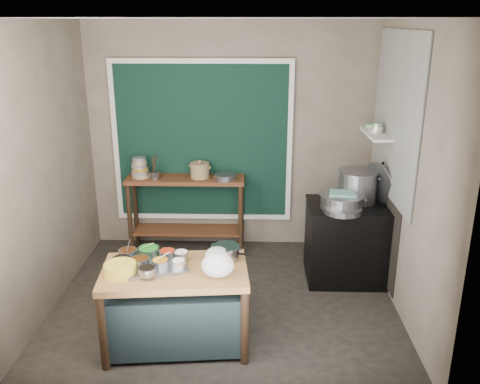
{
  "coord_description": "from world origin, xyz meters",
  "views": [
    {
      "loc": [
        0.29,
        -4.66,
        2.79
      ],
      "look_at": [
        0.15,
        0.25,
        1.12
      ],
      "focal_mm": 38.0,
      "sensor_mm": 36.0,
      "label": 1
    }
  ],
  "objects_px": {
    "condiment_tray": "(150,265)",
    "ceramic_crock": "(200,171)",
    "saucepan": "(226,253)",
    "stock_pot": "(357,186)",
    "utensil_cup": "(155,175)",
    "steamer": "(342,201)",
    "yellow_basin": "(120,269)",
    "prep_table": "(176,307)",
    "back_counter": "(187,213)",
    "stove_block": "(348,243)"
  },
  "relations": [
    {
      "from": "saucepan",
      "to": "utensil_cup",
      "type": "height_order",
      "value": "utensil_cup"
    },
    {
      "from": "yellow_basin",
      "to": "utensil_cup",
      "type": "xyz_separation_m",
      "value": [
        -0.09,
        2.1,
        0.19
      ]
    },
    {
      "from": "condiment_tray",
      "to": "utensil_cup",
      "type": "xyz_separation_m",
      "value": [
        -0.31,
        1.94,
        0.23
      ]
    },
    {
      "from": "ceramic_crock",
      "to": "steamer",
      "type": "distance_m",
      "value": 1.81
    },
    {
      "from": "prep_table",
      "to": "stock_pot",
      "type": "height_order",
      "value": "stock_pot"
    },
    {
      "from": "utensil_cup",
      "to": "stock_pot",
      "type": "xyz_separation_m",
      "value": [
        2.34,
        -0.56,
        0.06
      ]
    },
    {
      "from": "back_counter",
      "to": "utensil_cup",
      "type": "bearing_deg",
      "value": -172.65
    },
    {
      "from": "back_counter",
      "to": "steamer",
      "type": "bearing_deg",
      "value": -25.27
    },
    {
      "from": "prep_table",
      "to": "saucepan",
      "type": "bearing_deg",
      "value": 18.64
    },
    {
      "from": "stock_pot",
      "to": "utensil_cup",
      "type": "bearing_deg",
      "value": 166.48
    },
    {
      "from": "ceramic_crock",
      "to": "saucepan",
      "type": "bearing_deg",
      "value": -77.06
    },
    {
      "from": "saucepan",
      "to": "stock_pot",
      "type": "height_order",
      "value": "stock_pot"
    },
    {
      "from": "yellow_basin",
      "to": "steamer",
      "type": "height_order",
      "value": "steamer"
    },
    {
      "from": "yellow_basin",
      "to": "utensil_cup",
      "type": "distance_m",
      "value": 2.11
    },
    {
      "from": "stove_block",
      "to": "utensil_cup",
      "type": "height_order",
      "value": "utensil_cup"
    },
    {
      "from": "back_counter",
      "to": "saucepan",
      "type": "height_order",
      "value": "back_counter"
    },
    {
      "from": "saucepan",
      "to": "ceramic_crock",
      "type": "height_order",
      "value": "ceramic_crock"
    },
    {
      "from": "stock_pot",
      "to": "steamer",
      "type": "distance_m",
      "value": 0.32
    },
    {
      "from": "prep_table",
      "to": "saucepan",
      "type": "relative_size",
      "value": 5.04
    },
    {
      "from": "back_counter",
      "to": "stock_pot",
      "type": "bearing_deg",
      "value": -17.17
    },
    {
      "from": "condiment_tray",
      "to": "ceramic_crock",
      "type": "relative_size",
      "value": 2.49
    },
    {
      "from": "stock_pot",
      "to": "prep_table",
      "type": "bearing_deg",
      "value": -141.97
    },
    {
      "from": "condiment_tray",
      "to": "saucepan",
      "type": "bearing_deg",
      "value": 13.03
    },
    {
      "from": "stock_pot",
      "to": "saucepan",
      "type": "bearing_deg",
      "value": -138.34
    },
    {
      "from": "back_counter",
      "to": "yellow_basin",
      "type": "relative_size",
      "value": 5.36
    },
    {
      "from": "utensil_cup",
      "to": "stock_pot",
      "type": "distance_m",
      "value": 2.41
    },
    {
      "from": "ceramic_crock",
      "to": "stock_pot",
      "type": "xyz_separation_m",
      "value": [
        1.8,
        -0.61,
        0.02
      ]
    },
    {
      "from": "back_counter",
      "to": "steamer",
      "type": "relative_size",
      "value": 3.0
    },
    {
      "from": "condiment_tray",
      "to": "yellow_basin",
      "type": "distance_m",
      "value": 0.27
    },
    {
      "from": "yellow_basin",
      "to": "steamer",
      "type": "relative_size",
      "value": 0.56
    },
    {
      "from": "prep_table",
      "to": "steamer",
      "type": "xyz_separation_m",
      "value": [
        1.62,
        1.19,
        0.58
      ]
    },
    {
      "from": "back_counter",
      "to": "utensil_cup",
      "type": "relative_size",
      "value": 9.87
    },
    {
      "from": "prep_table",
      "to": "stove_block",
      "type": "xyz_separation_m",
      "value": [
        1.74,
        1.3,
        0.05
      ]
    },
    {
      "from": "back_counter",
      "to": "stove_block",
      "type": "xyz_separation_m",
      "value": [
        1.9,
        -0.73,
        -0.05
      ]
    },
    {
      "from": "back_counter",
      "to": "condiment_tray",
      "type": "distance_m",
      "value": 2.01
    },
    {
      "from": "saucepan",
      "to": "ceramic_crock",
      "type": "bearing_deg",
      "value": 123.4
    },
    {
      "from": "stove_block",
      "to": "ceramic_crock",
      "type": "height_order",
      "value": "ceramic_crock"
    },
    {
      "from": "yellow_basin",
      "to": "saucepan",
      "type": "distance_m",
      "value": 0.93
    },
    {
      "from": "stove_block",
      "to": "ceramic_crock",
      "type": "bearing_deg",
      "value": 156.92
    },
    {
      "from": "utensil_cup",
      "to": "steamer",
      "type": "xyz_separation_m",
      "value": [
        2.15,
        -0.79,
        -0.04
      ]
    },
    {
      "from": "saucepan",
      "to": "stock_pot",
      "type": "xyz_separation_m",
      "value": [
        1.38,
        1.22,
        0.24
      ]
    },
    {
      "from": "condiment_tray",
      "to": "utensil_cup",
      "type": "relative_size",
      "value": 4.2
    },
    {
      "from": "stove_block",
      "to": "steamer",
      "type": "relative_size",
      "value": 1.86
    },
    {
      "from": "yellow_basin",
      "to": "stock_pot",
      "type": "height_order",
      "value": "stock_pot"
    },
    {
      "from": "yellow_basin",
      "to": "steamer",
      "type": "distance_m",
      "value": 2.44
    },
    {
      "from": "utensil_cup",
      "to": "steamer",
      "type": "bearing_deg",
      "value": -20.27
    },
    {
      "from": "prep_table",
      "to": "saucepan",
      "type": "xyz_separation_m",
      "value": [
        0.44,
        0.2,
        0.44
      ]
    },
    {
      "from": "utensil_cup",
      "to": "steamer",
      "type": "height_order",
      "value": "utensil_cup"
    },
    {
      "from": "back_counter",
      "to": "stove_block",
      "type": "distance_m",
      "value": 2.04
    },
    {
      "from": "prep_table",
      "to": "steamer",
      "type": "height_order",
      "value": "steamer"
    }
  ]
}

